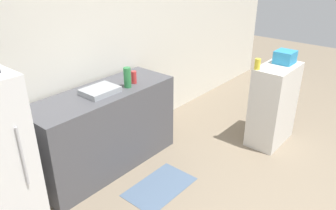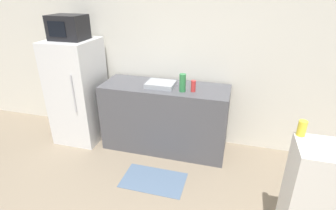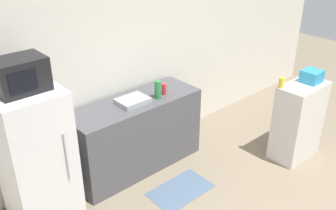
% 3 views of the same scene
% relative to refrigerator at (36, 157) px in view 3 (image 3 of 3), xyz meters
% --- Properties ---
extents(wall_back, '(8.00, 0.06, 2.60)m').
position_rel_refrigerator_xyz_m(wall_back, '(1.55, 0.42, 0.56)').
color(wall_back, silver).
rests_on(wall_back, ground_plane).
extents(refrigerator, '(0.63, 0.69, 1.48)m').
position_rel_refrigerator_xyz_m(refrigerator, '(0.00, 0.00, 0.00)').
color(refrigerator, silver).
rests_on(refrigerator, ground_plane).
extents(microwave, '(0.45, 0.35, 0.32)m').
position_rel_refrigerator_xyz_m(microwave, '(-0.00, -0.00, 0.90)').
color(microwave, black).
rests_on(microwave, refrigerator).
extents(counter, '(1.69, 0.60, 0.93)m').
position_rel_refrigerator_xyz_m(counter, '(1.30, 0.05, -0.27)').
color(counter, '#4C4C51').
rests_on(counter, ground_plane).
extents(sink_basin, '(0.37, 0.28, 0.06)m').
position_rel_refrigerator_xyz_m(sink_basin, '(1.25, 0.02, 0.22)').
color(sink_basin, '#9EA3A8').
rests_on(sink_basin, counter).
extents(bottle_tall, '(0.08, 0.08, 0.23)m').
position_rel_refrigerator_xyz_m(bottle_tall, '(1.56, -0.07, 0.31)').
color(bottle_tall, '#2D7F42').
rests_on(bottle_tall, counter).
extents(bottle_short, '(0.06, 0.06, 0.14)m').
position_rel_refrigerator_xyz_m(bottle_short, '(1.69, -0.04, 0.26)').
color(bottle_short, red).
rests_on(bottle_short, counter).
extents(shelf_cabinet, '(0.68, 0.38, 1.04)m').
position_rel_refrigerator_xyz_m(shelf_cabinet, '(3.04, -1.16, -0.22)').
color(shelf_cabinet, silver).
rests_on(shelf_cabinet, ground_plane).
extents(basket, '(0.24, 0.22, 0.16)m').
position_rel_refrigerator_xyz_m(basket, '(3.18, -1.17, 0.38)').
color(basket, '#2D8EC6').
rests_on(basket, shelf_cabinet).
extents(jar, '(0.07, 0.07, 0.13)m').
position_rel_refrigerator_xyz_m(jar, '(2.74, -1.02, 0.36)').
color(jar, yellow).
rests_on(jar, shelf_cabinet).
extents(kitchen_rug, '(0.75, 0.46, 0.01)m').
position_rel_refrigerator_xyz_m(kitchen_rug, '(1.37, -0.70, -0.74)').
color(kitchen_rug, slate).
rests_on(kitchen_rug, ground_plane).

